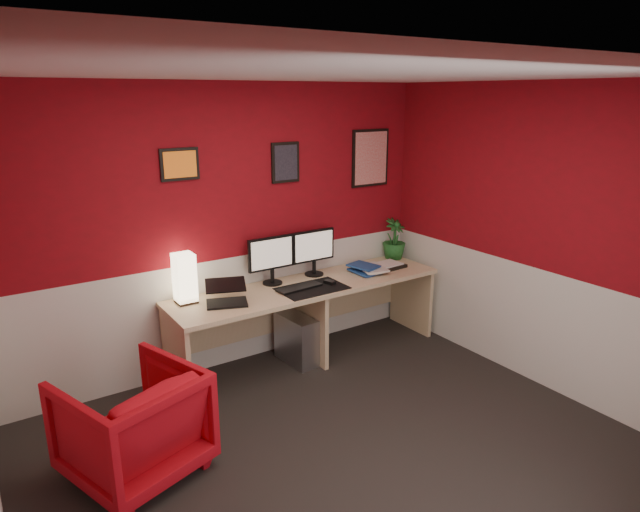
{
  "coord_description": "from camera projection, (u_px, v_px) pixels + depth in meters",
  "views": [
    {
      "loc": [
        -1.94,
        -2.61,
        2.39
      ],
      "look_at": [
        0.6,
        1.21,
        1.05
      ],
      "focal_mm": 31.15,
      "sensor_mm": 36.0,
      "label": 1
    }
  ],
  "objects": [
    {
      "name": "ground",
      "position": [
        345.0,
        458.0,
        3.79
      ],
      "size": [
        4.0,
        3.5,
        0.01
      ],
      "primitive_type": "cube",
      "color": "black",
      "rests_on": "ground"
    },
    {
      "name": "ceiling",
      "position": [
        350.0,
        74.0,
        3.09
      ],
      "size": [
        4.0,
        3.5,
        0.01
      ],
      "primitive_type": "cube",
      "color": "white",
      "rests_on": "ground"
    },
    {
      "name": "wall_back",
      "position": [
        228.0,
        230.0,
        4.84
      ],
      "size": [
        4.0,
        0.01,
        2.5
      ],
      "primitive_type": "cube",
      "color": "maroon",
      "rests_on": "ground"
    },
    {
      "name": "wall_front",
      "position": [
        629.0,
        417.0,
        2.04
      ],
      "size": [
        4.0,
        0.01,
        2.5
      ],
      "primitive_type": "cube",
      "color": "maroon",
      "rests_on": "ground"
    },
    {
      "name": "wall_right",
      "position": [
        545.0,
        240.0,
        4.5
      ],
      "size": [
        0.01,
        3.5,
        2.5
      ],
      "primitive_type": "cube",
      "color": "maroon",
      "rests_on": "ground"
    },
    {
      "name": "wainscot_back",
      "position": [
        232.0,
        310.0,
        5.04
      ],
      "size": [
        4.0,
        0.01,
        1.0
      ],
      "primitive_type": "cube",
      "color": "silver",
      "rests_on": "ground"
    },
    {
      "name": "wainscot_right",
      "position": [
        535.0,
        326.0,
        4.71
      ],
      "size": [
        0.01,
        3.5,
        1.0
      ],
      "primitive_type": "cube",
      "color": "silver",
      "rests_on": "ground"
    },
    {
      "name": "desk",
      "position": [
        309.0,
        322.0,
        5.13
      ],
      "size": [
        2.6,
        0.65,
        0.73
      ],
      "primitive_type": "cube",
      "color": "tan",
      "rests_on": "ground"
    },
    {
      "name": "shoji_lamp",
      "position": [
        185.0,
        280.0,
        4.54
      ],
      "size": [
        0.16,
        0.16,
        0.4
      ],
      "primitive_type": "cube",
      "color": "#FFE5B2",
      "rests_on": "desk"
    },
    {
      "name": "laptop",
      "position": [
        226.0,
        292.0,
        4.53
      ],
      "size": [
        0.39,
        0.33,
        0.22
      ],
      "primitive_type": "cube",
      "rotation": [
        0.0,
        0.0,
        -0.37
      ],
      "color": "black",
      "rests_on": "desk"
    },
    {
      "name": "monitor_left",
      "position": [
        272.0,
        253.0,
        4.97
      ],
      "size": [
        0.45,
        0.06,
        0.58
      ],
      "primitive_type": "cube",
      "color": "black",
      "rests_on": "desk"
    },
    {
      "name": "monitor_right",
      "position": [
        314.0,
        245.0,
        5.22
      ],
      "size": [
        0.45,
        0.06,
        0.58
      ],
      "primitive_type": "cube",
      "color": "black",
      "rests_on": "desk"
    },
    {
      "name": "desk_mat",
      "position": [
        312.0,
        288.0,
        4.92
      ],
      "size": [
        0.6,
        0.38,
        0.01
      ],
      "primitive_type": "cube",
      "color": "black",
      "rests_on": "desk"
    },
    {
      "name": "keyboard",
      "position": [
        299.0,
        287.0,
        4.91
      ],
      "size": [
        0.43,
        0.17,
        0.02
      ],
      "primitive_type": "cube",
      "rotation": [
        0.0,
        0.0,
        0.08
      ],
      "color": "black",
      "rests_on": "desk_mat"
    },
    {
      "name": "mouse",
      "position": [
        330.0,
        282.0,
        5.03
      ],
      "size": [
        0.08,
        0.11,
        0.03
      ],
      "primitive_type": "cube",
      "rotation": [
        0.0,
        0.0,
        0.24
      ],
      "color": "black",
      "rests_on": "desk_mat"
    },
    {
      "name": "book_bottom",
      "position": [
        356.0,
        274.0,
        5.29
      ],
      "size": [
        0.22,
        0.29,
        0.03
      ],
      "primitive_type": "imported",
      "rotation": [
        0.0,
        0.0,
        0.0
      ],
      "color": "navy",
      "rests_on": "desk"
    },
    {
      "name": "book_middle",
      "position": [
        361.0,
        270.0,
        5.33
      ],
      "size": [
        0.3,
        0.37,
        0.02
      ],
      "primitive_type": "imported",
      "rotation": [
        0.0,
        0.0,
        -0.23
      ],
      "color": "silver",
      "rests_on": "book_bottom"
    },
    {
      "name": "book_top",
      "position": [
        357.0,
        269.0,
        5.28
      ],
      "size": [
        0.27,
        0.32,
        0.03
      ],
      "primitive_type": "imported",
      "rotation": [
        0.0,
        0.0,
        0.23
      ],
      "color": "navy",
      "rests_on": "book_middle"
    },
    {
      "name": "zen_tray",
      "position": [
        386.0,
        266.0,
        5.52
      ],
      "size": [
        0.37,
        0.27,
        0.03
      ],
      "primitive_type": "cube",
      "rotation": [
        0.0,
        0.0,
        0.06
      ],
      "color": "black",
      "rests_on": "desk"
    },
    {
      "name": "potted_plant",
      "position": [
        394.0,
        239.0,
        5.77
      ],
      "size": [
        0.29,
        0.29,
        0.42
      ],
      "primitive_type": "imported",
      "rotation": [
        0.0,
        0.0,
        0.23
      ],
      "color": "#19591E",
      "rests_on": "desk"
    },
    {
      "name": "pc_tower",
      "position": [
        296.0,
        339.0,
        5.1
      ],
      "size": [
        0.23,
        0.46,
        0.45
      ],
      "primitive_type": "cube",
      "rotation": [
        0.0,
        0.0,
        0.08
      ],
      "color": "#99999E",
      "rests_on": "ground"
    },
    {
      "name": "armchair",
      "position": [
        133.0,
        424.0,
        3.56
      ],
      "size": [
        0.98,
        0.99,
        0.72
      ],
      "primitive_type": "imported",
      "rotation": [
        0.0,
        0.0,
        3.46
      ],
      "color": "#B50712",
      "rests_on": "ground"
    },
    {
      "name": "art_left",
      "position": [
        180.0,
        164.0,
        4.44
      ],
      "size": [
        0.32,
        0.02,
        0.26
      ],
      "primitive_type": "cube",
      "color": "orange",
      "rests_on": "wall_back"
    },
    {
      "name": "art_center",
      "position": [
        285.0,
        162.0,
        4.98
      ],
      "size": [
        0.28,
        0.02,
        0.36
      ],
      "primitive_type": "cube",
      "color": "black",
      "rests_on": "wall_back"
    },
    {
      "name": "art_right",
      "position": [
        370.0,
        158.0,
        5.5
      ],
      "size": [
        0.44,
        0.02,
        0.56
      ],
      "primitive_type": "cube",
      "color": "red",
      "rests_on": "wall_back"
    }
  ]
}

